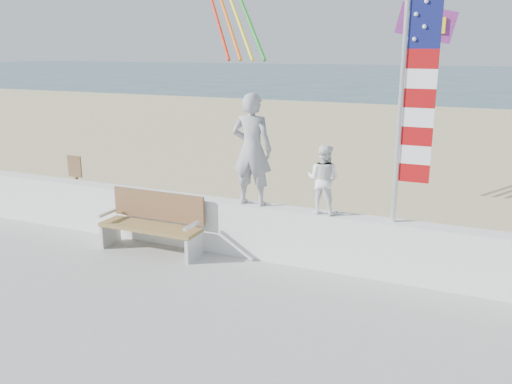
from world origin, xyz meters
TOP-DOWN VIEW (x-y plane):
  - ground at (0.00, 0.00)m, footprint 220.00×220.00m
  - sand at (0.00, 9.00)m, footprint 90.00×40.00m
  - seawall at (0.00, 2.00)m, footprint 30.00×0.35m
  - adult at (0.04, 2.00)m, footprint 0.69×0.48m
  - child at (1.24, 2.00)m, footprint 0.55×0.45m
  - bench at (-1.61, 1.55)m, footprint 1.80×0.57m
  - flag at (2.46, 2.00)m, footprint 0.50×0.08m
  - parafoil_kite at (2.31, 4.42)m, footprint 1.07×0.37m
  - sign at (-3.84, 2.22)m, footprint 0.32×0.07m

SIDE VIEW (x-z plane):
  - ground at x=0.00m, z-range 0.00..0.00m
  - sand at x=0.00m, z-range 0.00..0.08m
  - seawall at x=0.00m, z-range 0.18..1.08m
  - bench at x=-1.61m, z-range 0.19..1.19m
  - sign at x=-3.84m, z-range 0.21..1.67m
  - child at x=1.24m, z-range 1.08..2.15m
  - adult at x=0.04m, z-range 1.08..2.90m
  - flag at x=2.46m, z-range 1.24..4.74m
  - parafoil_kite at x=2.31m, z-range 3.62..4.33m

